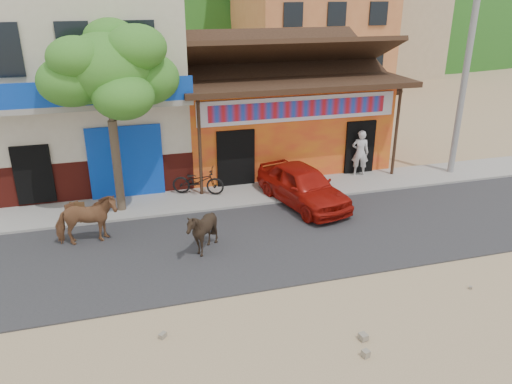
% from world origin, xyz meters
% --- Properties ---
extents(ground, '(120.00, 120.00, 0.00)m').
position_xyz_m(ground, '(0.00, 0.00, 0.00)').
color(ground, '#9E825B').
rests_on(ground, ground).
extents(road, '(60.00, 5.00, 0.04)m').
position_xyz_m(road, '(0.00, 2.50, 0.02)').
color(road, '#28282B').
rests_on(road, ground).
extents(sidewalk, '(60.00, 2.00, 0.12)m').
position_xyz_m(sidewalk, '(0.00, 6.00, 0.06)').
color(sidewalk, gray).
rests_on(sidewalk, ground).
extents(dance_club, '(8.00, 6.00, 3.60)m').
position_xyz_m(dance_club, '(2.00, 10.00, 1.80)').
color(dance_club, orange).
rests_on(dance_club, ground).
extents(cafe_building, '(7.00, 6.00, 7.00)m').
position_xyz_m(cafe_building, '(-5.50, 10.00, 3.50)').
color(cafe_building, beige).
rests_on(cafe_building, ground).
extents(apartment_front, '(9.00, 9.00, 12.00)m').
position_xyz_m(apartment_front, '(9.00, 24.00, 6.00)').
color(apartment_front, '#CC723F').
rests_on(apartment_front, ground).
extents(apartment_rear, '(8.00, 8.00, 10.00)m').
position_xyz_m(apartment_rear, '(18.00, 30.00, 5.00)').
color(apartment_rear, tan).
rests_on(apartment_rear, ground).
extents(tree, '(3.00, 3.00, 6.00)m').
position_xyz_m(tree, '(-4.60, 5.80, 3.12)').
color(tree, '#2D721E').
rests_on(tree, sidewalk).
extents(utility_pole, '(0.24, 0.24, 8.00)m').
position_xyz_m(utility_pole, '(8.20, 6.00, 4.12)').
color(utility_pole, gray).
rests_on(utility_pole, sidewalk).
extents(cow_tan, '(1.78, 0.90, 1.46)m').
position_xyz_m(cow_tan, '(-5.58, 3.75, 0.77)').
color(cow_tan, brown).
rests_on(cow_tan, road).
extents(cow_dark, '(1.37, 1.26, 1.34)m').
position_xyz_m(cow_dark, '(-2.50, 2.29, 0.71)').
color(cow_dark, black).
rests_on(cow_dark, road).
extents(red_car, '(2.54, 4.30, 1.37)m').
position_xyz_m(red_car, '(1.39, 4.75, 0.73)').
color(red_car, '#A2130B').
rests_on(red_car, road).
extents(scooter, '(1.96, 1.27, 0.97)m').
position_xyz_m(scooter, '(-1.92, 6.42, 0.61)').
color(scooter, black).
rests_on(scooter, sidewalk).
extents(pedestrian, '(0.77, 0.65, 1.79)m').
position_xyz_m(pedestrian, '(4.50, 6.70, 1.02)').
color(pedestrian, silver).
rests_on(pedestrian, sidewalk).
extents(cafe_chair_left, '(0.58, 0.58, 1.01)m').
position_xyz_m(cafe_chair_left, '(-6.00, 5.30, 0.62)').
color(cafe_chair_left, '#4F381A').
rests_on(cafe_chair_left, sidewalk).
extents(cafe_chair_right, '(0.65, 0.65, 1.01)m').
position_xyz_m(cafe_chair_right, '(-6.00, 5.30, 0.63)').
color(cafe_chair_right, '#482A18').
rests_on(cafe_chair_right, sidewalk).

